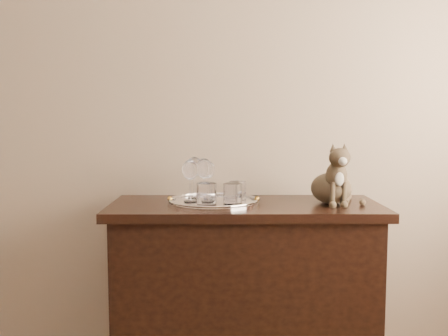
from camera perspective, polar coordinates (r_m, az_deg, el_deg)
The scene contains 11 objects.
wall_back at distance 2.55m, azimuth -11.59°, elevation 8.33°, with size 4.00×0.10×2.70m, color #BDA68E.
sideboard at distance 2.34m, azimuth 2.38°, elevation -14.41°, with size 1.20×0.50×0.85m, color black, non-canonical shape.
tray at distance 2.24m, azimuth -1.21°, elevation -3.90°, with size 0.40×0.40×0.01m, color white.
wine_glass_a at distance 2.31m, azimuth -3.42°, elevation -1.10°, with size 0.07×0.07×0.19m, color silver, non-canonical shape.
wine_glass_b at distance 2.34m, azimuth -1.84°, elevation -1.27°, with size 0.06×0.06×0.17m, color silver, non-canonical shape.
wine_glass_c at distance 2.21m, azimuth -3.88°, elevation -1.49°, with size 0.07×0.07×0.19m, color white, non-canonical shape.
wine_glass_d at distance 2.23m, azimuth -2.28°, elevation -1.35°, with size 0.07×0.07×0.19m, color white, non-canonical shape.
tumbler_a at distance 2.15m, azimuth 1.00°, elevation -2.99°, with size 0.08×0.08×0.09m, color white.
tumbler_b at distance 2.13m, azimuth -2.01°, elevation -3.02°, with size 0.08×0.08×0.10m, color white.
tumbler_c at distance 2.26m, azimuth 1.57°, elevation -2.62°, with size 0.08×0.08×0.09m, color white.
cat at distance 2.26m, azimuth 12.17°, elevation -0.56°, with size 0.27×0.25×0.27m, color #4F3D2F, non-canonical shape.
Camera 1 is at (0.50, -0.25, 1.23)m, focal length 40.00 mm.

